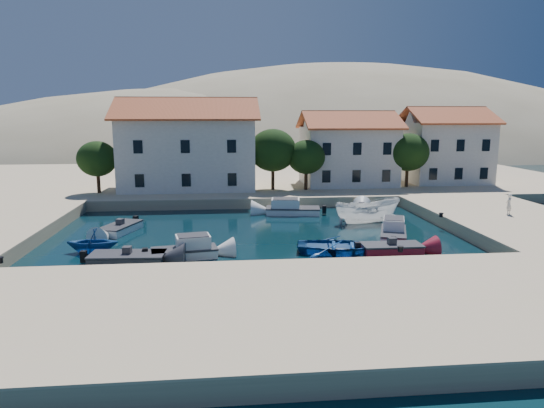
{
  "coord_description": "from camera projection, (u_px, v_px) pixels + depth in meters",
  "views": [
    {
      "loc": [
        -2.18,
        -25.66,
        8.87
      ],
      "look_at": [
        1.52,
        11.51,
        2.0
      ],
      "focal_mm": 32.0,
      "sensor_mm": 36.0,
      "label": 1
    }
  ],
  "objects": [
    {
      "name": "motorboat_grey_sw",
      "position": [
        128.0,
        259.0,
        29.38
      ],
      "size": [
        4.59,
        2.25,
        1.25
      ],
      "rotation": [
        0.0,
        0.0,
        -0.06
      ],
      "color": "#343338",
      "rests_on": "ground"
    },
    {
      "name": "quay_north",
      "position": [
        256.0,
        179.0,
        64.22
      ],
      "size": [
        80.0,
        36.0,
        1.0
      ],
      "primitive_type": "cube",
      "color": "#CEB88D",
      "rests_on": "ground"
    },
    {
      "name": "quay_south",
      "position": [
        277.0,
        311.0,
        20.97
      ],
      "size": [
        52.0,
        12.0,
        1.0
      ],
      "primitive_type": "cube",
      "color": "#CEB88D",
      "rests_on": "ground"
    },
    {
      "name": "building_right",
      "position": [
        444.0,
        144.0,
        57.64
      ],
      "size": [
        9.45,
        8.4,
        8.8
      ],
      "color": "beige",
      "rests_on": "quay_north"
    },
    {
      "name": "pedestrian",
      "position": [
        509.0,
        204.0,
        38.81
      ],
      "size": [
        0.73,
        0.69,
        1.69
      ],
      "primitive_type": "imported",
      "rotation": [
        0.0,
        0.0,
        3.77
      ],
      "color": "white",
      "rests_on": "quay_east"
    },
    {
      "name": "building_mid",
      "position": [
        348.0,
        147.0,
        55.53
      ],
      "size": [
        10.5,
        8.4,
        8.3
      ],
      "color": "beige",
      "rests_on": "quay_north"
    },
    {
      "name": "boat_east",
      "position": [
        367.0,
        223.0,
        40.4
      ],
      "size": [
        5.95,
        2.87,
        2.21
      ],
      "primitive_type": "imported",
      "rotation": [
        0.0,
        0.0,
        1.7
      ],
      "color": "white",
      "rests_on": "ground"
    },
    {
      "name": "quay_east",
      "position": [
        510.0,
        222.0,
        38.62
      ],
      "size": [
        11.0,
        20.0,
        1.0
      ],
      "primitive_type": "cube",
      "color": "#CEB88D",
      "rests_on": "ground"
    },
    {
      "name": "rowboat_west",
      "position": [
        93.0,
        252.0,
        31.81
      ],
      "size": [
        3.46,
        3.03,
        1.74
      ],
      "primitive_type": "imported",
      "rotation": [
        0.0,
        0.0,
        -1.63
      ],
      "color": "#1B5098",
      "rests_on": "ground"
    },
    {
      "name": "motorboat_white_ne",
      "position": [
        361.0,
        210.0,
        44.19
      ],
      "size": [
        2.93,
        4.32,
        1.25
      ],
      "rotation": [
        0.0,
        0.0,
        1.27
      ],
      "color": "white",
      "rests_on": "ground"
    },
    {
      "name": "cabin_cruiser_east",
      "position": [
        393.0,
        232.0,
        35.17
      ],
      "size": [
        3.13,
        4.7,
        1.6
      ],
      "rotation": [
        0.0,
        0.0,
        1.23
      ],
      "color": "white",
      "rests_on": "ground"
    },
    {
      "name": "hills",
      "position": [
        297.0,
        218.0,
        154.15
      ],
      "size": [
        254.0,
        176.0,
        99.0
      ],
      "color": "#988967",
      "rests_on": "ground"
    },
    {
      "name": "building_left",
      "position": [
        188.0,
        142.0,
        52.67
      ],
      "size": [
        14.7,
        9.45,
        9.7
      ],
      "color": "beige",
      "rests_on": "quay_north"
    },
    {
      "name": "bollards",
      "position": [
        304.0,
        238.0,
        30.78
      ],
      "size": [
        29.36,
        9.56,
        0.3
      ],
      "color": "black",
      "rests_on": "ground"
    },
    {
      "name": "rowboat_south",
      "position": [
        339.0,
        253.0,
        31.71
      ],
      "size": [
        6.12,
        4.89,
        1.13
      ],
      "primitive_type": "imported",
      "rotation": [
        0.0,
        0.0,
        1.37
      ],
      "color": "#1B5098",
      "rests_on": "ground"
    },
    {
      "name": "motorboat_white_west",
      "position": [
        120.0,
        228.0,
        37.19
      ],
      "size": [
        3.01,
        4.38,
        1.25
      ],
      "rotation": [
        0.0,
        0.0,
        -1.91
      ],
      "color": "white",
      "rests_on": "ground"
    },
    {
      "name": "ground",
      "position": [
        265.0,
        277.0,
        26.93
      ],
      "size": [
        400.0,
        400.0,
        0.0
      ],
      "primitive_type": "plane",
      "color": "black",
      "rests_on": "ground"
    },
    {
      "name": "trees",
      "position": [
        287.0,
        154.0,
        51.41
      ],
      "size": [
        37.3,
        5.3,
        6.45
      ],
      "color": "#382314",
      "rests_on": "quay_north"
    },
    {
      "name": "motorboat_red_se",
      "position": [
        391.0,
        249.0,
        31.51
      ],
      "size": [
        3.89,
        1.74,
        1.25
      ],
      "rotation": [
        0.0,
        0.0,
        -0.0
      ],
      "color": "maroon",
      "rests_on": "ground"
    },
    {
      "name": "cabin_cruiser_north",
      "position": [
        293.0,
        209.0,
        43.95
      ],
      "size": [
        5.1,
        2.72,
        1.6
      ],
      "rotation": [
        0.0,
        0.0,
        3.0
      ],
      "color": "white",
      "rests_on": "ground"
    },
    {
      "name": "cabin_cruiser_south",
      "position": [
        184.0,
        250.0,
        30.51
      ],
      "size": [
        4.32,
        2.43,
        1.6
      ],
      "rotation": [
        0.0,
        0.0,
        0.18
      ],
      "color": "white",
      "rests_on": "ground"
    }
  ]
}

